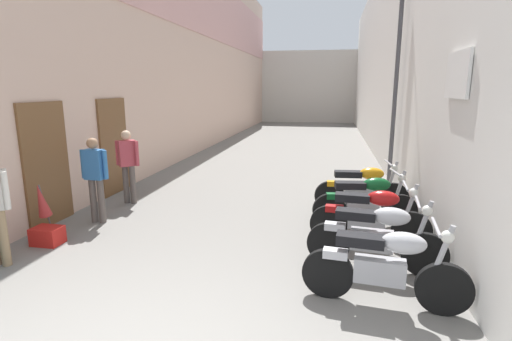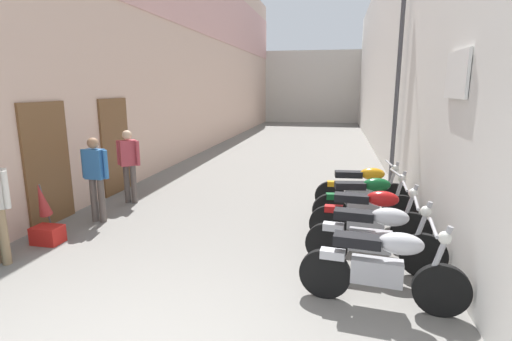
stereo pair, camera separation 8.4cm
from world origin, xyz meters
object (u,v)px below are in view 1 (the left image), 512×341
Objects in this scene: pedestrian_mid_alley at (95,174)px; pedestrian_further_down at (128,161)px; motorcycle_fifth at (362,187)px; motorcycle_second at (377,235)px; street_lamp at (393,72)px; plastic_crate at (47,236)px; umbrella_leaning at (42,201)px; motorcycle_third at (371,215)px; motorcycle_nearest at (385,265)px; motorcycle_fourth at (366,200)px.

pedestrian_mid_alley is 1.23m from pedestrian_further_down.
motorcycle_fifth is at bearing 4.29° from pedestrian_further_down.
street_lamp is at bearing 81.25° from motorcycle_second.
umbrella_leaning is (-0.13, 0.12, 0.54)m from plastic_crate.
motorcycle_fifth is 1.18× the size of pedestrian_further_down.
motorcycle_third is at bearing -100.72° from street_lamp.
street_lamp reaches higher than plastic_crate.
motorcycle_third is 1.18× the size of pedestrian_mid_alley.
motorcycle_fifth reaches higher than umbrella_leaning.
motorcycle_second reaches higher than umbrella_leaning.
pedestrian_mid_alley reaches higher than motorcycle_nearest.
plastic_crate is at bearing -151.87° from motorcycle_fifth.
motorcycle_second reaches higher than plastic_crate.
umbrella_leaning reaches higher than plastic_crate.
pedestrian_mid_alley is (-4.81, 1.92, 0.42)m from motorcycle_nearest.
motorcycle_nearest is at bearing -21.77° from pedestrian_mid_alley.
pedestrian_mid_alley is 0.33× the size of street_lamp.
plastic_crate is (-5.01, -0.07, -0.36)m from motorcycle_second.
street_lamp is at bearing 39.04° from plastic_crate.
street_lamp is at bearing 32.74° from pedestrian_mid_alley.
plastic_crate is 7.81m from street_lamp.
motorcycle_fourth is at bearing 19.53° from plastic_crate.
motorcycle_second is 5.15m from umbrella_leaning.
motorcycle_nearest and motorcycle_second have the same top height.
umbrella_leaning is at bearing -162.14° from motorcycle_fourth.
pedestrian_further_down reaches higher than motorcycle_fifth.
motorcycle_fifth is 3.09m from street_lamp.
motorcycle_second is 5.02m from plastic_crate.
street_lamp reaches higher than pedestrian_mid_alley.
street_lamp is (0.70, 3.71, 2.28)m from motorcycle_third.
pedestrian_further_down is at bearing 164.01° from motorcycle_third.
motorcycle_fourth is 1.00× the size of motorcycle_fifth.
street_lamp reaches higher than motorcycle_fourth.
motorcycle_fifth is (0.00, 0.90, 0.00)m from motorcycle_fourth.
street_lamp reaches higher than umbrella_leaning.
pedestrian_further_down is (-4.84, 2.24, 0.42)m from motorcycle_second.
pedestrian_further_down is 2.45m from plastic_crate.
street_lamp is (5.71, 4.63, 2.64)m from plastic_crate.
motorcycle_fifth is at bearing 90.00° from motorcycle_second.
pedestrian_further_down is 1.63× the size of umbrella_leaning.
motorcycle_nearest is 5.20m from pedestrian_mid_alley.
motorcycle_nearest is 5.96m from street_lamp.
motorcycle_second is 4.93m from pedestrian_mid_alley.
plastic_crate is at bearing -100.40° from pedestrian_mid_alley.
plastic_crate is at bearing -179.17° from motorcycle_second.
motorcycle_nearest is 1.18× the size of pedestrian_mid_alley.
umbrella_leaning is (-5.14, -0.81, 0.18)m from motorcycle_third.
motorcycle_second is 1.00× the size of motorcycle_fourth.
motorcycle_nearest and motorcycle_fifth have the same top height.
motorcycle_nearest is 1.91× the size of umbrella_leaning.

